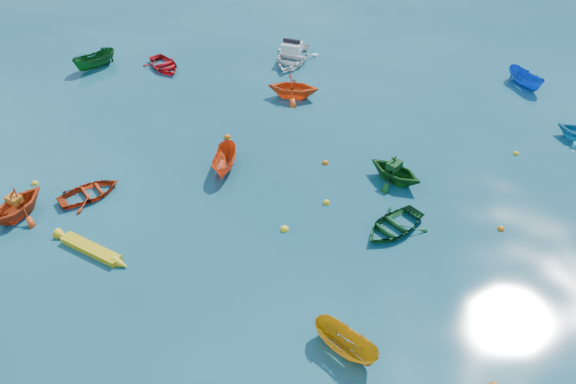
{
  "coord_description": "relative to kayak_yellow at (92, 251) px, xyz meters",
  "views": [
    {
      "loc": [
        -1.15,
        -14.91,
        16.75
      ],
      "look_at": [
        0.0,
        5.0,
        0.4
      ],
      "focal_mm": 35.0,
      "sensor_mm": 36.0,
      "label": 1
    }
  ],
  "objects": [
    {
      "name": "ground",
      "position": [
        8.39,
        -2.06,
        0.0
      ],
      "size": [
        160.0,
        160.0,
        0.0
      ],
      "primitive_type": "plane",
      "color": "#0A3E4E",
      "rests_on": "ground"
    },
    {
      "name": "dinghy_orange_w",
      "position": [
        -3.72,
        2.47,
        0.0
      ],
      "size": [
        3.58,
        3.72,
        1.51
      ],
      "primitive_type": "imported",
      "rotation": [
        0.0,
        0.0,
        -0.53
      ],
      "color": "#C53C12",
      "rests_on": "ground"
    },
    {
      "name": "sampan_yellow_mid",
      "position": [
        9.91,
        -5.45,
        0.0
      ],
      "size": [
        2.56,
        2.63,
        1.03
      ],
      "primitive_type": "imported",
      "rotation": [
        0.0,
        0.0,
        0.76
      ],
      "color": "orange",
      "rests_on": "ground"
    },
    {
      "name": "dinghy_green_e",
      "position": [
        12.83,
        0.6,
        0.0
      ],
      "size": [
        3.79,
        3.61,
        0.64
      ],
      "primitive_type": "imported",
      "rotation": [
        0.0,
        0.0,
        -0.93
      ],
      "color": "#114B20",
      "rests_on": "ground"
    },
    {
      "name": "dinghy_red_nw",
      "position": [
        -0.83,
        3.68,
        0.0
      ],
      "size": [
        3.49,
        3.24,
        0.59
      ],
      "primitive_type": "imported",
      "rotation": [
        0.0,
        0.0,
        2.13
      ],
      "color": "#B2310E",
      "rests_on": "ground"
    },
    {
      "name": "sampan_orange_n",
      "position": [
        5.43,
        5.46,
        0.0
      ],
      "size": [
        1.45,
        2.86,
        1.06
      ],
      "primitive_type": "imported",
      "rotation": [
        0.0,
        0.0,
        -0.16
      ],
      "color": "#EB4B16",
      "rests_on": "ground"
    },
    {
      "name": "dinghy_green_n",
      "position": [
        13.58,
        4.0,
        0.0
      ],
      "size": [
        3.59,
        3.59,
        1.44
      ],
      "primitive_type": "imported",
      "rotation": [
        0.0,
        0.0,
        0.79
      ],
      "color": "#135318",
      "rests_on": "ground"
    },
    {
      "name": "sampan_blue_far",
      "position": [
        23.45,
        12.89,
        0.0
      ],
      "size": [
        1.91,
        2.91,
        1.05
      ],
      "primitive_type": "imported",
      "rotation": [
        0.0,
        0.0,
        0.36
      ],
      "color": "blue",
      "rests_on": "ground"
    },
    {
      "name": "dinghy_red_far",
      "position": [
        1.18,
        16.51,
        0.0
      ],
      "size": [
        3.41,
        3.7,
        0.63
      ],
      "primitive_type": "imported",
      "rotation": [
        0.0,
        0.0,
        0.55
      ],
      "color": "red",
      "rests_on": "ground"
    },
    {
      "name": "dinghy_orange_far",
      "position": [
        9.24,
        12.29,
        0.0
      ],
      "size": [
        3.46,
        3.15,
        1.57
      ],
      "primitive_type": "imported",
      "rotation": [
        0.0,
        0.0,
        1.35
      ],
      "color": "#E75115",
      "rests_on": "ground"
    },
    {
      "name": "sampan_green_far",
      "position": [
        -3.22,
        16.83,
        0.0
      ],
      "size": [
        2.92,
        2.74,
        1.13
      ],
      "primitive_type": "imported",
      "rotation": [
        0.0,
        0.0,
        -0.86
      ],
      "color": "#12511B",
      "rests_on": "ground"
    },
    {
      "name": "kayak_yellow",
      "position": [
        0.0,
        0.0,
        0.0
      ],
      "size": [
        3.38,
        2.45,
        0.36
      ],
      "primitive_type": null,
      "rotation": [
        0.0,
        0.0,
        1.0
      ],
      "color": "gold",
      "rests_on": "ground"
    },
    {
      "name": "motorboat_white",
      "position": [
        9.45,
        16.99,
        0.0
      ],
      "size": [
        4.18,
        4.84,
        1.44
      ],
      "primitive_type": "imported",
      "rotation": [
        0.0,
        0.0,
        -0.37
      ],
      "color": "white",
      "rests_on": "ground"
    },
    {
      "name": "tarp_orange_a",
      "position": [
        -3.69,
        2.52,
        0.91
      ],
      "size": [
        0.78,
        0.73,
        0.3
      ],
      "primitive_type": "cube",
      "rotation": [
        0.0,
        0.0,
        -0.53
      ],
      "color": "#C66114",
      "rests_on": "dinghy_orange_w"
    },
    {
      "name": "tarp_green_b",
      "position": [
        13.51,
        4.07,
        0.89
      ],
      "size": [
        0.87,
        0.87,
        0.34
      ],
      "primitive_type": "cube",
      "rotation": [
        0.0,
        0.0,
        0.79
      ],
      "color": "#0F3F15",
      "rests_on": "dinghy_green_n"
    },
    {
      "name": "buoy_ye_a",
      "position": [
        8.11,
        0.86,
        0.0
      ],
      "size": [
        0.38,
        0.38,
        0.38
      ],
      "primitive_type": "sphere",
      "color": "yellow",
      "rests_on": "ground"
    },
    {
      "name": "buoy_or_c",
      "position": [
        5.45,
        8.2,
        0.0
      ],
      "size": [
        0.38,
        0.38,
        0.38
      ],
      "primitive_type": "sphere",
      "color": "#D5670B",
      "rests_on": "ground"
    },
    {
      "name": "buoy_ye_c",
      "position": [
        10.12,
        2.52,
        0.0
      ],
      "size": [
        0.35,
        0.35,
        0.35
      ],
      "primitive_type": "sphere",
      "color": "gold",
      "rests_on": "ground"
    },
    {
      "name": "buoy_or_d",
      "position": [
        17.54,
        0.33,
        0.0
      ],
      "size": [
        0.3,
        0.3,
        0.3
      ],
      "primitive_type": "sphere",
      "color": "orange",
      "rests_on": "ground"
    },
    {
      "name": "buoy_ye_d",
      "position": [
        -3.69,
        4.76,
        0.0
      ],
      "size": [
        0.33,
        0.33,
        0.33
      ],
      "primitive_type": "sphere",
      "color": "yellow",
      "rests_on": "ground"
    },
    {
      "name": "buoy_or_e",
      "position": [
        10.42,
        5.6,
        0.0
      ],
      "size": [
        0.34,
        0.34,
        0.34
      ],
      "primitive_type": "sphere",
      "color": "orange",
      "rests_on": "ground"
    },
    {
      "name": "buoy_ye_e",
      "position": [
        20.29,
        5.82,
        0.0
      ],
      "size": [
        0.31,
        0.31,
        0.31
      ],
      "primitive_type": "sphere",
      "color": "gold",
      "rests_on": "ground"
    }
  ]
}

